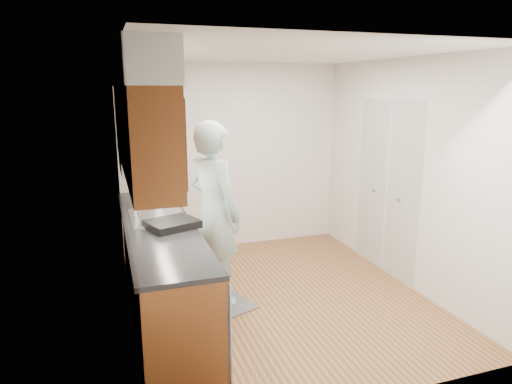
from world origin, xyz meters
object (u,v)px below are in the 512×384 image
at_px(person, 214,201).
at_px(soap_bottle_a, 157,194).
at_px(soap_bottle_c, 161,194).
at_px(dish_rack, 172,224).
at_px(soap_bottle_b, 168,196).

relative_size(person, soap_bottle_a, 7.00).
relative_size(soap_bottle_a, soap_bottle_c, 1.66).
xyz_separation_m(person, soap_bottle_a, (-0.51, 0.43, 0.02)).
bearing_deg(soap_bottle_c, soap_bottle_a, -105.30).
xyz_separation_m(soap_bottle_a, dish_rack, (0.04, -0.73, -0.12)).
bearing_deg(person, soap_bottle_c, 5.88).
bearing_deg(person, soap_bottle_b, 7.02).
distance_m(soap_bottle_a, soap_bottle_c, 0.26).
height_order(soap_bottle_a, soap_bottle_c, soap_bottle_a).
bearing_deg(soap_bottle_b, soap_bottle_a, -136.07).
bearing_deg(soap_bottle_b, dish_rack, -95.75).
distance_m(person, soap_bottle_a, 0.66).
bearing_deg(dish_rack, person, 13.23).
height_order(soap_bottle_c, dish_rack, soap_bottle_c).
xyz_separation_m(soap_bottle_a, soap_bottle_b, (0.13, 0.12, -0.05)).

